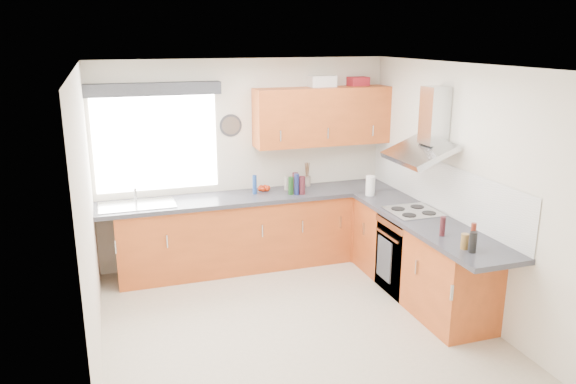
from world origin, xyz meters
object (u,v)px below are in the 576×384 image
object	(u,v)px
oven	(411,254)
washing_machine	(173,245)
upper_cabinets	(322,116)
extractor_hood	(427,133)

from	to	relation	value
oven	washing_machine	xyz separation A→B (m)	(-2.45, 1.22, -0.04)
washing_machine	oven	bearing A→B (deg)	-33.23
upper_cabinets	washing_machine	world-z (taller)	upper_cabinets
oven	extractor_hood	xyz separation A→B (m)	(0.10, -0.00, 1.34)
oven	upper_cabinets	bearing A→B (deg)	112.54
extractor_hood	upper_cabinets	world-z (taller)	upper_cabinets
extractor_hood	washing_machine	xyz separation A→B (m)	(-2.55, 1.22, -1.39)
oven	extractor_hood	bearing A→B (deg)	-0.00
extractor_hood	washing_machine	size ratio (longest dim) A/B	1.02
oven	extractor_hood	size ratio (longest dim) A/B	1.09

